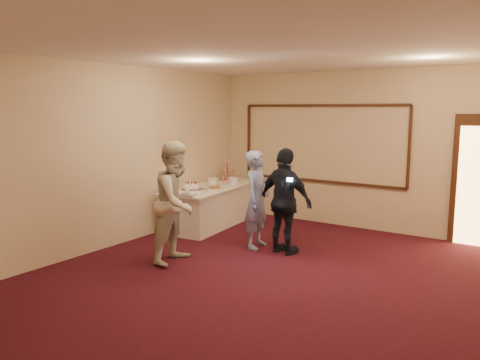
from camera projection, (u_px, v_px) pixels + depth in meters
name	position (u px, v px, depth m)	size (l,w,h in m)	color
floor	(265.00, 282.00, 6.20)	(7.00, 7.00, 0.00)	black
room_walls	(267.00, 129.00, 5.90)	(6.04, 7.04, 3.02)	beige
wall_molding	(321.00, 144.00, 9.25)	(3.45, 0.04, 1.55)	#35160F
buffet_table	(214.00, 205.00, 9.33)	(1.24, 2.61, 0.77)	white
pavlova_tray	(191.00, 189.00, 8.43)	(0.44, 0.58, 0.19)	silver
cupcake_stand	(227.00, 172.00, 10.05)	(0.34, 0.34, 0.49)	#D13D6C
plate_stack_a	(213.00, 181.00, 9.33)	(0.18, 0.18, 0.15)	white
plate_stack_b	(233.00, 181.00, 9.46)	(0.18, 0.18, 0.15)	white
tart	(215.00, 188.00, 8.91)	(0.25, 0.25, 0.05)	white
man	(257.00, 199.00, 7.68)	(0.59, 0.39, 1.61)	#7F95D7
woman	(177.00, 202.00, 6.95)	(0.88, 0.69, 1.81)	beige
guest	(285.00, 201.00, 7.33)	(0.99, 0.41, 1.68)	black
camera_flash	(290.00, 180.00, 7.07)	(0.07, 0.04, 0.05)	white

